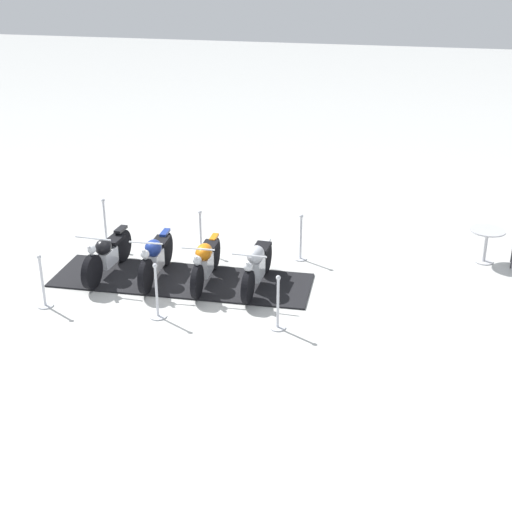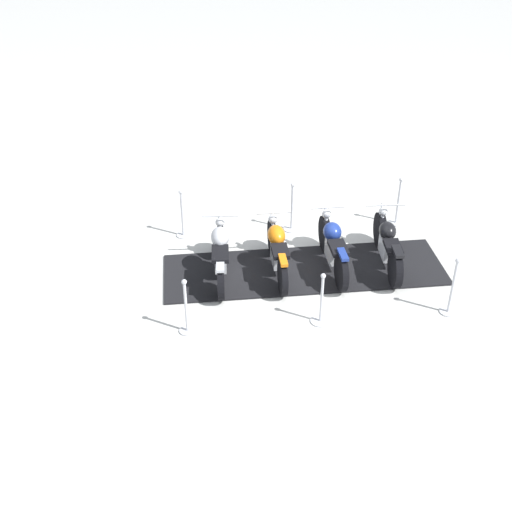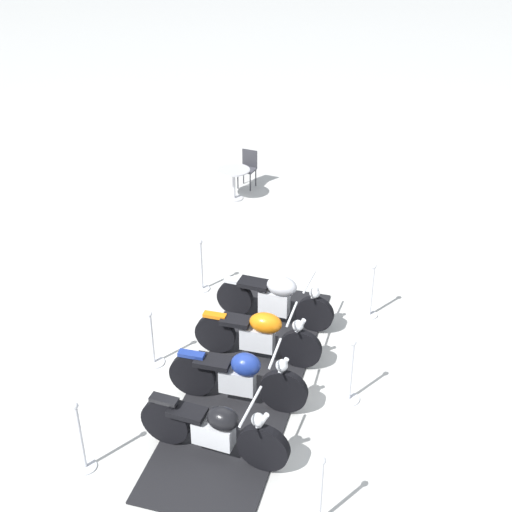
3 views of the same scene
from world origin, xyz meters
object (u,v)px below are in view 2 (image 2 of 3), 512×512
Objects in this scene: stanchion_right_mid at (292,215)px; stanchion_left_front at (451,294)px; motorcycle_navy at (333,245)px; stanchion_left_mid at (321,308)px; stanchion_right_rear at (183,220)px; stanchion_left_rear at (186,313)px; motorcycle_black at (388,244)px; motorcycle_chrome at (220,252)px; motorcycle_copper at (277,248)px; stanchion_right_front at (397,208)px.

stanchion_right_mid is 0.98× the size of stanchion_left_front.
motorcycle_navy is 2.10× the size of stanchion_left_mid.
stanchion_right_rear is at bearing -31.99° from stanchion_left_front.
motorcycle_black is at bearing -155.01° from stanchion_left_rear.
motorcycle_black is at bearing -91.16° from motorcycle_navy.
stanchion_left_front is (-4.78, 2.99, 0.03)m from stanchion_right_rear.
stanchion_left_rear is (2.78, 1.76, -0.14)m from motorcycle_navy.
motorcycle_navy is 1.97× the size of stanchion_right_rear.
motorcycle_black is 1.01× the size of motorcycle_chrome.
stanchion_left_rear is at bearing 160.71° from motorcycle_chrome.
motorcycle_black is 2.31m from stanchion_left_mid.
stanchion_right_mid is at bearing -42.32° from motorcycle_chrome.
stanchion_right_front reaches higher than motorcycle_copper.
motorcycle_navy reaches higher than stanchion_right_rear.
stanchion_right_front is at bearing -61.42° from motorcycle_copper.
stanchion_left_rear is 0.94× the size of stanchion_left_front.
stanchion_right_mid reaches higher than motorcycle_copper.
stanchion_right_front is at bearing -177.36° from stanchion_right_mid.
stanchion_left_front is 3.20m from stanchion_right_front.
motorcycle_navy is at bearing 111.64° from stanchion_right_mid.
stanchion_right_rear is (4.02, -1.40, -0.12)m from motorcycle_black.
motorcycle_black reaches higher than motorcycle_chrome.
motorcycle_copper is 2.08× the size of stanchion_left_mid.
stanchion_left_front reaches higher than motorcycle_copper.
stanchion_right_front is at bearing -49.36° from motorcycle_navy.
motorcycle_black is at bearing 69.09° from stanchion_right_front.
stanchion_left_front is (-0.76, 1.59, -0.09)m from motorcycle_black.
motorcycle_navy is 1.00× the size of motorcycle_copper.
stanchion_right_mid is at bearing -19.23° from motorcycle_copper.
stanchion_right_front reaches higher than stanchion_left_mid.
stanchion_right_rear reaches higher than motorcycle_copper.
motorcycle_black is 2.12× the size of stanchion_left_mid.
stanchion_right_mid reaches higher than motorcycle_chrome.
stanchion_right_rear is 0.94× the size of stanchion_left_front.
motorcycle_navy is at bearing -90.64° from motorcycle_copper.
motorcycle_black is 2.17m from motorcycle_copper.
motorcycle_chrome is at bearing -19.84° from stanchion_left_front.
stanchion_left_mid is (-0.15, 3.20, -0.05)m from stanchion_right_mid.
motorcycle_navy is 1.68m from stanchion_right_mid.
stanchion_right_front is (-4.63, -0.21, -0.00)m from stanchion_right_rear.
motorcycle_black reaches higher than motorcycle_copper.
stanchion_left_mid is 2.32m from stanchion_left_front.
stanchion_right_rear is at bearing 2.64° from stanchion_right_front.
stanchion_left_front reaches higher than motorcycle_navy.
motorcycle_navy reaches higher than motorcycle_black.
motorcycle_black and stanchion_right_rear have the same top height.
stanchion_right_front is at bearing -123.26° from stanchion_left_mid.
motorcycle_copper is 1.92× the size of stanchion_right_front.
motorcycle_black is at bearing 138.54° from stanchion_right_mid.
motorcycle_black is 1.02× the size of motorcycle_copper.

